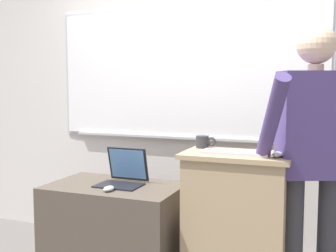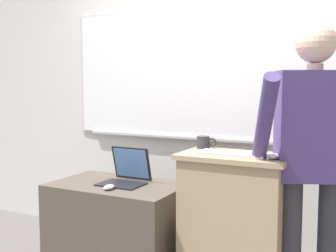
{
  "view_description": "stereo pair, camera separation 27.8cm",
  "coord_description": "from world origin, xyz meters",
  "px_view_note": "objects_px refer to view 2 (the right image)",
  "views": [
    {
      "loc": [
        1.04,
        -2.11,
        1.39
      ],
      "look_at": [
        0.02,
        0.47,
        1.12
      ],
      "focal_mm": 45.0,
      "sensor_mm": 36.0,
      "label": 1
    },
    {
      "loc": [
        1.29,
        -2.0,
        1.39
      ],
      "look_at": [
        0.02,
        0.47,
        1.12
      ],
      "focal_mm": 45.0,
      "sensor_mm": 36.0,
      "label": 2
    }
  ],
  "objects_px": {
    "laptop": "(127,171)",
    "computer_mouse_by_keyboard": "(274,156)",
    "side_desk": "(118,231)",
    "wireless_keyboard": "(232,154)",
    "computer_mouse_by_laptop": "(109,187)",
    "person_presenter": "(312,151)",
    "lectern_podium": "(234,230)",
    "coffee_mug": "(204,142)"
  },
  "relations": [
    {
      "from": "laptop",
      "to": "coffee_mug",
      "type": "xyz_separation_m",
      "value": [
        0.56,
        0.08,
        0.23
      ]
    },
    {
      "from": "lectern_podium",
      "to": "computer_mouse_by_laptop",
      "type": "height_order",
      "value": "lectern_podium"
    },
    {
      "from": "lectern_podium",
      "to": "wireless_keyboard",
      "type": "height_order",
      "value": "wireless_keyboard"
    },
    {
      "from": "wireless_keyboard",
      "to": "computer_mouse_by_laptop",
      "type": "height_order",
      "value": "wireless_keyboard"
    },
    {
      "from": "lectern_podium",
      "to": "coffee_mug",
      "type": "height_order",
      "value": "coffee_mug"
    },
    {
      "from": "coffee_mug",
      "to": "lectern_podium",
      "type": "bearing_deg",
      "value": -26.82
    },
    {
      "from": "lectern_podium",
      "to": "computer_mouse_by_keyboard",
      "type": "xyz_separation_m",
      "value": [
        0.25,
        -0.07,
        0.5
      ]
    },
    {
      "from": "computer_mouse_by_laptop",
      "to": "person_presenter",
      "type": "bearing_deg",
      "value": 10.22
    },
    {
      "from": "person_presenter",
      "to": "computer_mouse_by_keyboard",
      "type": "bearing_deg",
      "value": -174.63
    },
    {
      "from": "computer_mouse_by_laptop",
      "to": "coffee_mug",
      "type": "distance_m",
      "value": 0.7
    },
    {
      "from": "wireless_keyboard",
      "to": "coffee_mug",
      "type": "height_order",
      "value": "coffee_mug"
    },
    {
      "from": "side_desk",
      "to": "lectern_podium",
      "type": "bearing_deg",
      "value": 1.16
    },
    {
      "from": "wireless_keyboard",
      "to": "computer_mouse_by_laptop",
      "type": "relative_size",
      "value": 4.09
    },
    {
      "from": "side_desk",
      "to": "person_presenter",
      "type": "bearing_deg",
      "value": 2.62
    },
    {
      "from": "lectern_podium",
      "to": "person_presenter",
      "type": "relative_size",
      "value": 0.56
    },
    {
      "from": "laptop",
      "to": "computer_mouse_by_laptop",
      "type": "height_order",
      "value": "laptop"
    },
    {
      "from": "computer_mouse_by_keyboard",
      "to": "wireless_keyboard",
      "type": "bearing_deg",
      "value": 176.62
    },
    {
      "from": "wireless_keyboard",
      "to": "coffee_mug",
      "type": "bearing_deg",
      "value": 145.11
    },
    {
      "from": "computer_mouse_by_laptop",
      "to": "wireless_keyboard",
      "type": "bearing_deg",
      "value": 9.35
    },
    {
      "from": "computer_mouse_by_laptop",
      "to": "computer_mouse_by_keyboard",
      "type": "xyz_separation_m",
      "value": [
        1.06,
        0.12,
        0.27
      ]
    },
    {
      "from": "side_desk",
      "to": "computer_mouse_by_laptop",
      "type": "distance_m",
      "value": 0.4
    },
    {
      "from": "person_presenter",
      "to": "computer_mouse_by_keyboard",
      "type": "distance_m",
      "value": 0.22
    },
    {
      "from": "lectern_podium",
      "to": "person_presenter",
      "type": "bearing_deg",
      "value": 5.4
    },
    {
      "from": "wireless_keyboard",
      "to": "computer_mouse_by_laptop",
      "type": "distance_m",
      "value": 0.87
    },
    {
      "from": "coffee_mug",
      "to": "laptop",
      "type": "bearing_deg",
      "value": -171.74
    },
    {
      "from": "side_desk",
      "to": "laptop",
      "type": "bearing_deg",
      "value": 56.25
    },
    {
      "from": "lectern_podium",
      "to": "person_presenter",
      "type": "height_order",
      "value": "person_presenter"
    },
    {
      "from": "person_presenter",
      "to": "side_desk",
      "type": "bearing_deg",
      "value": 158.7
    },
    {
      "from": "side_desk",
      "to": "wireless_keyboard",
      "type": "xyz_separation_m",
      "value": [
        0.86,
        -0.03,
        0.63
      ]
    },
    {
      "from": "person_presenter",
      "to": "wireless_keyboard",
      "type": "distance_m",
      "value": 0.46
    },
    {
      "from": "person_presenter",
      "to": "coffee_mug",
      "type": "relative_size",
      "value": 12.59
    },
    {
      "from": "laptop",
      "to": "coffee_mug",
      "type": "relative_size",
      "value": 2.22
    },
    {
      "from": "side_desk",
      "to": "wireless_keyboard",
      "type": "distance_m",
      "value": 1.07
    },
    {
      "from": "person_presenter",
      "to": "laptop",
      "type": "relative_size",
      "value": 5.66
    },
    {
      "from": "computer_mouse_by_laptop",
      "to": "laptop",
      "type": "bearing_deg",
      "value": 90.98
    },
    {
      "from": "laptop",
      "to": "computer_mouse_by_keyboard",
      "type": "xyz_separation_m",
      "value": [
        1.07,
        -0.12,
        0.21
      ]
    },
    {
      "from": "computer_mouse_by_laptop",
      "to": "coffee_mug",
      "type": "bearing_deg",
      "value": 29.65
    },
    {
      "from": "person_presenter",
      "to": "computer_mouse_by_laptop",
      "type": "relative_size",
      "value": 17.36
    },
    {
      "from": "lectern_podium",
      "to": "computer_mouse_by_keyboard",
      "type": "bearing_deg",
      "value": -14.49
    },
    {
      "from": "lectern_podium",
      "to": "side_desk",
      "type": "bearing_deg",
      "value": -178.84
    },
    {
      "from": "person_presenter",
      "to": "computer_mouse_by_keyboard",
      "type": "height_order",
      "value": "person_presenter"
    },
    {
      "from": "wireless_keyboard",
      "to": "coffee_mug",
      "type": "xyz_separation_m",
      "value": [
        -0.26,
        0.18,
        0.03
      ]
    }
  ]
}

